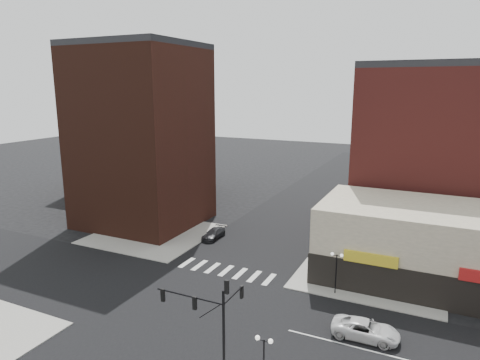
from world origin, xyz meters
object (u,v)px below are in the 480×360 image
at_px(traffic_signal, 213,313).
at_px(dark_sedan_north, 214,234).
at_px(street_lamp_se_a, 264,351).
at_px(street_lamp_ne, 337,263).
at_px(white_suv, 366,330).

xyz_separation_m(traffic_signal, dark_sedan_north, (-13.53, 24.44, -4.32)).
distance_m(street_lamp_se_a, dark_sedan_north, 30.20).
bearing_deg(street_lamp_se_a, street_lamp_ne, 86.42).
distance_m(traffic_signal, street_lamp_se_a, 4.12).
bearing_deg(white_suv, dark_sedan_north, 54.27).
xyz_separation_m(traffic_signal, street_lamp_se_a, (3.76, -0.17, -1.67)).
bearing_deg(street_lamp_ne, dark_sedan_north, 154.80).
distance_m(street_lamp_ne, white_suv, 7.90).
bearing_deg(street_lamp_ne, street_lamp_se_a, -93.58).
bearing_deg(dark_sedan_north, white_suv, -34.39).
height_order(traffic_signal, street_lamp_se_a, traffic_signal).
xyz_separation_m(street_lamp_se_a, street_lamp_ne, (1.00, 16.00, 0.00)).
distance_m(traffic_signal, street_lamp_ne, 16.62).
bearing_deg(street_lamp_se_a, dark_sedan_north, 125.10).
height_order(traffic_signal, white_suv, traffic_signal).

